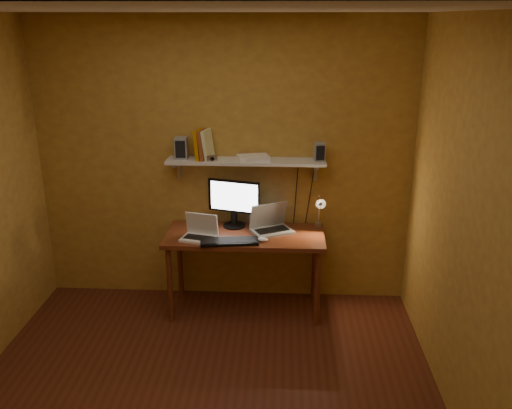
# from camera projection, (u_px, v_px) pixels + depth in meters

# --- Properties ---
(room) EXTENTS (3.44, 3.24, 2.64)m
(room) POSITION_uv_depth(u_px,v_px,m) (196.00, 229.00, 3.40)
(room) COLOR #562516
(room) RESTS_ON ground
(desk) EXTENTS (1.40, 0.60, 0.75)m
(desk) POSITION_uv_depth(u_px,v_px,m) (245.00, 243.00, 4.81)
(desk) COLOR brown
(desk) RESTS_ON ground
(wall_shelf) EXTENTS (1.40, 0.25, 0.21)m
(wall_shelf) POSITION_uv_depth(u_px,v_px,m) (246.00, 162.00, 4.76)
(wall_shelf) COLOR silver
(wall_shelf) RESTS_ON room
(monitor) EXTENTS (0.47, 0.25, 0.44)m
(monitor) POSITION_uv_depth(u_px,v_px,m) (234.00, 201.00, 4.88)
(monitor) COLOR black
(monitor) RESTS_ON desk
(laptop) EXTENTS (0.42, 0.37, 0.25)m
(laptop) POSITION_uv_depth(u_px,v_px,m) (270.00, 224.00, 4.83)
(laptop) COLOR gray
(laptop) RESTS_ON desk
(netbook) EXTENTS (0.33, 0.27, 0.22)m
(netbook) POSITION_uv_depth(u_px,v_px,m) (200.00, 232.00, 4.67)
(netbook) COLOR white
(netbook) RESTS_ON desk
(keyboard) EXTENTS (0.51, 0.23, 0.03)m
(keyboard) POSITION_uv_depth(u_px,v_px,m) (229.00, 242.00, 4.58)
(keyboard) COLOR black
(keyboard) RESTS_ON desk
(mouse) EXTENTS (0.10, 0.07, 0.03)m
(mouse) POSITION_uv_depth(u_px,v_px,m) (263.00, 240.00, 4.61)
(mouse) COLOR white
(mouse) RESTS_ON desk
(desk_lamp) EXTENTS (0.09, 0.23, 0.38)m
(desk_lamp) POSITION_uv_depth(u_px,v_px,m) (320.00, 208.00, 4.80)
(desk_lamp) COLOR silver
(desk_lamp) RESTS_ON desk
(speaker_left) EXTENTS (0.11, 0.11, 0.19)m
(speaker_left) POSITION_uv_depth(u_px,v_px,m) (181.00, 148.00, 4.76)
(speaker_left) COLOR gray
(speaker_left) RESTS_ON wall_shelf
(speaker_right) EXTENTS (0.10, 0.10, 0.16)m
(speaker_right) POSITION_uv_depth(u_px,v_px,m) (319.00, 152.00, 4.69)
(speaker_right) COLOR gray
(speaker_right) RESTS_ON wall_shelf
(books) EXTENTS (0.17, 0.19, 0.26)m
(books) POSITION_uv_depth(u_px,v_px,m) (204.00, 145.00, 4.73)
(books) COLOR #BC6F00
(books) RESTS_ON wall_shelf
(shelf_camera) EXTENTS (0.10, 0.06, 0.06)m
(shelf_camera) POSITION_uv_depth(u_px,v_px,m) (212.00, 158.00, 4.69)
(shelf_camera) COLOR silver
(shelf_camera) RESTS_ON wall_shelf
(router) EXTENTS (0.30, 0.24, 0.04)m
(router) POSITION_uv_depth(u_px,v_px,m) (253.00, 158.00, 4.73)
(router) COLOR white
(router) RESTS_ON wall_shelf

